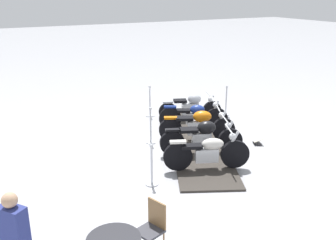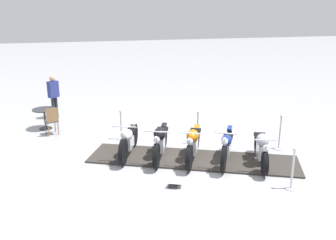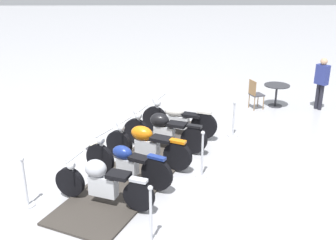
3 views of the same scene
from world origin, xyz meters
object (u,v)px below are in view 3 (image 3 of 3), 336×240
at_px(motorcycle_copper, 146,144).
at_px(motorcycle_chrome, 101,181).
at_px(cafe_table, 277,90).
at_px(stanchion_left_front, 233,124).
at_px(info_placard, 92,145).
at_px(stanchion_right_rear, 26,188).
at_px(motorcycle_cream, 178,119).
at_px(motorcycle_navy, 126,162).
at_px(stanchion_left_mid, 202,160).
at_px(cafe_chair_near_table, 255,93).
at_px(bystander_person, 322,79).
at_px(motorcycle_black, 163,130).
at_px(stanchion_left_rear, 151,225).

relative_size(motorcycle_copper, motorcycle_chrome, 1.01).
height_order(motorcycle_chrome, cafe_table, motorcycle_chrome).
xyz_separation_m(stanchion_left_front, info_placard, (3.80, 0.76, -0.26)).
bearing_deg(motorcycle_copper, stanchion_right_rear, 63.78).
xyz_separation_m(motorcycle_cream, stanchion_right_rear, (3.10, 3.47, -0.12)).
bearing_deg(motorcycle_navy, motorcycle_chrome, 94.07).
distance_m(stanchion_left_mid, cafe_chair_near_table, 5.03).
height_order(motorcycle_cream, motorcycle_copper, motorcycle_cream).
relative_size(cafe_chair_near_table, bystander_person, 0.57).
xyz_separation_m(motorcycle_black, motorcycle_navy, (0.80, 1.72, -0.03)).
bearing_deg(stanchion_left_front, cafe_chair_near_table, -115.38).
bearing_deg(stanchion_left_front, info_placard, 11.28).
xyz_separation_m(stanchion_left_rear, stanchion_left_front, (-2.16, -4.63, -0.01)).
distance_m(motorcycle_black, stanchion_left_mid, 1.70).
xyz_separation_m(info_placard, cafe_table, (-5.64, -3.26, 0.49)).
relative_size(stanchion_left_rear, stanchion_left_mid, 1.00).
xyz_separation_m(motorcycle_copper, motorcycle_navy, (0.40, 0.86, -0.03)).
height_order(motorcycle_black, stanchion_right_rear, stanchion_right_rear).
distance_m(stanchion_left_front, stanchion_right_rear, 5.79).
relative_size(motorcycle_cream, cafe_chair_near_table, 2.09).
distance_m(motorcycle_cream, stanchion_left_mid, 2.36).
xyz_separation_m(motorcycle_chrome, cafe_table, (-5.00, -5.95, 0.04)).
distance_m(motorcycle_copper, cafe_chair_near_table, 5.22).
bearing_deg(cafe_table, motorcycle_cream, 36.50).
bearing_deg(motorcycle_cream, stanchion_left_rear, 104.33).
bearing_deg(motorcycle_chrome, stanchion_left_mid, -130.35).
xyz_separation_m(motorcycle_copper, stanchion_right_rear, (2.29, 1.75, -0.15)).
distance_m(motorcycle_chrome, stanchion_left_rear, 1.56).
xyz_separation_m(motorcycle_navy, info_placard, (1.05, -1.82, -0.43)).
height_order(info_placard, bystander_person, bystander_person).
height_order(motorcycle_navy, bystander_person, bystander_person).
bearing_deg(stanchion_left_rear, stanchion_left_mid, -115.05).
xyz_separation_m(stanchion_left_front, stanchion_right_rear, (4.64, 3.47, 0.05)).
xyz_separation_m(stanchion_left_mid, stanchion_left_front, (-1.08, -2.31, -0.06)).
distance_m(motorcycle_black, cafe_table, 5.06).
xyz_separation_m(motorcycle_black, stanchion_left_rear, (0.21, 3.77, -0.19)).
bearing_deg(stanchion_left_front, motorcycle_chrome, 47.46).
bearing_deg(motorcycle_navy, cafe_table, -102.54).
height_order(motorcycle_black, cafe_chair_near_table, motorcycle_black).
bearing_deg(motorcycle_copper, cafe_chair_near_table, -104.32).
relative_size(stanchion_left_mid, info_placard, 2.95).
relative_size(motorcycle_cream, stanchion_left_rear, 1.84).
xyz_separation_m(motorcycle_navy, stanchion_left_front, (-2.75, -2.58, -0.17)).
bearing_deg(bystander_person, stanchion_left_rear, 16.23).
bearing_deg(motorcycle_cream, stanchion_right_rear, 70.23).
height_order(stanchion_left_rear, cafe_chair_near_table, stanchion_left_rear).
relative_size(info_placard, cafe_chair_near_table, 0.38).
relative_size(motorcycle_copper, stanchion_left_rear, 1.87).
distance_m(stanchion_left_mid, bystander_person, 6.22).
bearing_deg(motorcycle_chrome, bystander_person, -117.29).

